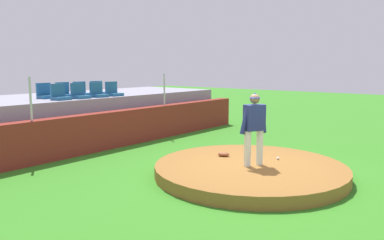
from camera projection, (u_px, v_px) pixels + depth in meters
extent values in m
plane|color=#337F1F|center=(250.00, 176.00, 8.89)|extent=(60.00, 60.00, 0.00)
cylinder|color=#905F2B|center=(250.00, 170.00, 8.87)|extent=(4.49, 4.49, 0.28)
cylinder|color=silver|center=(247.00, 149.00, 8.64)|extent=(0.16, 0.16, 0.83)
cylinder|color=silver|center=(260.00, 147.00, 8.77)|extent=(0.16, 0.16, 0.83)
cube|color=navy|center=(254.00, 118.00, 8.60)|extent=(0.53, 0.43, 0.60)
cylinder|color=navy|center=(245.00, 120.00, 8.51)|extent=(0.28, 0.21, 0.67)
cylinder|color=navy|center=(263.00, 118.00, 8.71)|extent=(0.21, 0.18, 0.68)
sphere|color=#8C6647|center=(255.00, 99.00, 8.54)|extent=(0.23, 0.23, 0.23)
cone|color=navy|center=(255.00, 95.00, 8.53)|extent=(0.35, 0.35, 0.13)
sphere|color=white|center=(278.00, 158.00, 9.29)|extent=(0.07, 0.07, 0.07)
ellipsoid|color=brown|center=(224.00, 154.00, 9.64)|extent=(0.30, 0.35, 0.11)
cube|color=maroon|center=(112.00, 130.00, 11.91)|extent=(12.88, 0.40, 1.16)
cylinder|color=silver|center=(31.00, 99.00, 9.72)|extent=(0.06, 0.06, 1.14)
cylinder|color=silver|center=(164.00, 90.00, 13.64)|extent=(0.06, 0.06, 1.14)
cube|color=gray|center=(66.00, 117.00, 13.48)|extent=(12.42, 3.94, 1.54)
cube|color=#1F5885|center=(61.00, 98.00, 11.60)|extent=(0.48, 0.44, 0.10)
cube|color=#1F5885|center=(58.00, 90.00, 11.68)|extent=(0.48, 0.08, 0.40)
cube|color=#1F5885|center=(81.00, 97.00, 12.14)|extent=(0.48, 0.44, 0.10)
cube|color=#1F5885|center=(77.00, 89.00, 12.21)|extent=(0.48, 0.08, 0.40)
cube|color=#1F5885|center=(100.00, 96.00, 12.67)|extent=(0.48, 0.44, 0.10)
cube|color=#1F5885|center=(96.00, 88.00, 12.75)|extent=(0.48, 0.08, 0.40)
cube|color=#1F5885|center=(115.00, 95.00, 13.21)|extent=(0.48, 0.44, 0.10)
cube|color=#1F5885|center=(111.00, 87.00, 13.29)|extent=(0.48, 0.08, 0.40)
cube|color=#1F5885|center=(47.00, 97.00, 12.15)|extent=(0.48, 0.44, 0.10)
cube|color=#1F5885|center=(43.00, 89.00, 12.23)|extent=(0.48, 0.08, 0.40)
cube|color=#1F5885|center=(66.00, 96.00, 12.70)|extent=(0.48, 0.44, 0.10)
cube|color=#1F5885|center=(62.00, 88.00, 12.78)|extent=(0.48, 0.08, 0.40)
cube|color=#1F5885|center=(83.00, 94.00, 13.24)|extent=(0.48, 0.44, 0.10)
cube|color=#1F5885|center=(79.00, 87.00, 13.32)|extent=(0.48, 0.08, 0.40)
cube|color=#1F5885|center=(99.00, 93.00, 13.78)|extent=(0.48, 0.44, 0.10)
cube|color=#1F5885|center=(96.00, 86.00, 13.85)|extent=(0.48, 0.08, 0.40)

